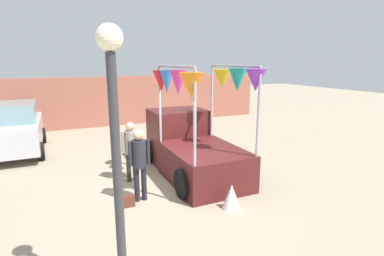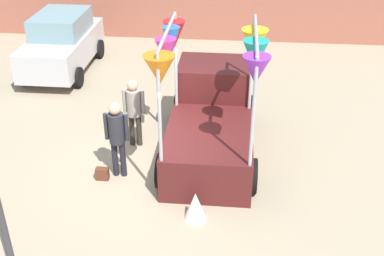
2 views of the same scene
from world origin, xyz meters
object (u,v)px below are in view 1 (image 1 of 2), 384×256
(handbag, at_px, (129,201))
(person_customer, at_px, (139,158))
(vendor_truck, at_px, (190,142))
(parked_car, at_px, (15,128))
(person_vendor, at_px, (131,146))
(street_lamp, at_px, (115,135))
(folded_kite_bundle_white, at_px, (232,197))

(handbag, bearing_deg, person_customer, 29.74)
(vendor_truck, distance_m, handbag, 2.90)
(parked_car, relative_size, person_customer, 2.22)
(person_vendor, height_order, street_lamp, street_lamp)
(folded_kite_bundle_white, bearing_deg, person_customer, 144.15)
(vendor_truck, bearing_deg, street_lamp, -123.80)
(vendor_truck, xyz_separation_m, folded_kite_bundle_white, (-0.14, -2.68, -0.64))
(person_customer, distance_m, person_vendor, 1.32)
(vendor_truck, xyz_separation_m, handbag, (-2.30, -1.57, -0.80))
(folded_kite_bundle_white, bearing_deg, street_lamp, -147.41)
(parked_car, height_order, person_vendor, parked_car)
(person_customer, relative_size, folded_kite_bundle_white, 3.00)
(parked_car, xyz_separation_m, street_lamp, (2.10, -8.93, 1.55))
(vendor_truck, xyz_separation_m, parked_car, (-5.13, 4.41, 0.00))
(parked_car, bearing_deg, handbag, -64.65)
(person_customer, height_order, folded_kite_bundle_white, person_customer)
(person_customer, bearing_deg, folded_kite_bundle_white, -35.85)
(vendor_truck, relative_size, parked_car, 1.04)
(person_customer, relative_size, person_vendor, 1.04)
(street_lamp, height_order, folded_kite_bundle_white, street_lamp)
(vendor_truck, relative_size, street_lamp, 1.09)
(handbag, bearing_deg, vendor_truck, 34.33)
(person_customer, bearing_deg, vendor_truck, 35.11)
(person_vendor, bearing_deg, street_lamp, -104.80)
(street_lamp, bearing_deg, folded_kite_bundle_white, 32.59)
(vendor_truck, distance_m, folded_kite_bundle_white, 2.76)
(person_customer, bearing_deg, street_lamp, -108.89)
(street_lamp, bearing_deg, person_vendor, 75.20)
(person_vendor, height_order, handbag, person_vendor)
(handbag, height_order, folded_kite_bundle_white, folded_kite_bundle_white)
(person_customer, relative_size, handbag, 6.43)
(vendor_truck, relative_size, folded_kite_bundle_white, 6.91)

